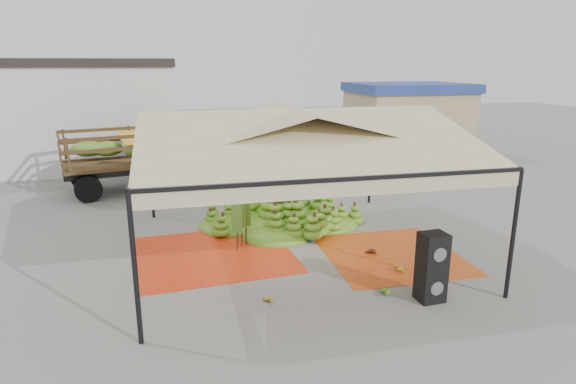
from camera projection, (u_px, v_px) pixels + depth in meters
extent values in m
plane|color=slate|center=(293.00, 249.00, 13.85)|extent=(90.00, 90.00, 0.00)
cylinder|color=black|center=(135.00, 271.00, 8.81)|extent=(0.10, 0.10, 3.00)
cylinder|color=black|center=(513.00, 236.00, 10.60)|extent=(0.10, 0.10, 3.00)
cylinder|color=black|center=(151.00, 175.00, 16.32)|extent=(0.10, 0.10, 3.00)
cylinder|color=black|center=(371.00, 164.00, 18.12)|extent=(0.10, 0.10, 3.00)
pyramid|color=tan|center=(294.00, 128.00, 12.94)|extent=(8.00, 8.00, 1.00)
cube|color=black|center=(294.00, 146.00, 13.07)|extent=(8.00, 8.00, 0.08)
cube|color=tan|center=(294.00, 153.00, 13.12)|extent=(8.00, 8.00, 0.36)
cube|color=silver|center=(33.00, 119.00, 24.11)|extent=(14.00, 6.00, 5.00)
cube|color=black|center=(25.00, 63.00, 23.42)|extent=(14.30, 6.30, 0.40)
cube|color=tan|center=(406.00, 124.00, 27.84)|extent=(6.00, 5.00, 3.60)
cube|color=navy|center=(409.00, 88.00, 27.31)|extent=(6.30, 5.30, 0.50)
cube|color=red|center=(214.00, 254.00, 13.47)|extent=(4.52, 4.34, 0.01)
cube|color=#C85712|center=(391.00, 255.00, 13.44)|extent=(3.62, 3.80, 0.01)
ellipsoid|color=#44851B|center=(282.00, 209.00, 15.66)|extent=(5.65, 4.75, 1.15)
ellipsoid|color=#B88F24|center=(396.00, 267.00, 12.38)|extent=(0.60, 0.55, 0.22)
ellipsoid|color=#B99025|center=(267.00, 300.00, 10.69)|extent=(0.48, 0.44, 0.17)
ellipsoid|color=#551713|center=(421.00, 284.00, 11.46)|extent=(0.45, 0.39, 0.18)
ellipsoid|color=#592A14|center=(370.00, 251.00, 13.40)|extent=(0.58, 0.57, 0.20)
ellipsoid|color=#41841B|center=(382.00, 291.00, 11.06)|extent=(0.49, 0.40, 0.22)
ellipsoid|color=#3D6F17|center=(299.00, 171.00, 11.75)|extent=(0.24, 0.24, 0.20)
ellipsoid|color=#3D6F17|center=(357.00, 168.00, 12.08)|extent=(0.24, 0.24, 0.20)
ellipsoid|color=#3D6F17|center=(411.00, 166.00, 12.42)|extent=(0.24, 0.24, 0.20)
cube|color=black|center=(430.00, 284.00, 10.77)|extent=(0.61, 0.54, 0.79)
cube|color=black|center=(433.00, 251.00, 10.57)|extent=(0.61, 0.54, 0.79)
imported|color=gray|center=(287.00, 192.00, 17.06)|extent=(0.65, 0.55, 1.50)
cube|color=#53391B|center=(136.00, 162.00, 20.13)|extent=(6.15, 3.88, 0.14)
cube|color=white|center=(222.00, 152.00, 21.75)|extent=(2.58, 2.91, 2.62)
cylinder|color=black|center=(88.00, 189.00, 18.43)|extent=(1.08, 0.57, 1.02)
cylinder|color=black|center=(83.00, 177.00, 20.39)|extent=(1.08, 0.57, 1.02)
cylinder|color=black|center=(182.00, 179.00, 20.03)|extent=(1.08, 0.57, 1.02)
cylinder|color=black|center=(169.00, 169.00, 21.99)|extent=(1.08, 0.57, 1.02)
cylinder|color=black|center=(226.00, 174.00, 20.88)|extent=(1.08, 0.57, 1.02)
cylinder|color=black|center=(210.00, 165.00, 22.83)|extent=(1.08, 0.57, 1.02)
ellipsoid|color=#447117|center=(135.00, 148.00, 19.99)|extent=(4.91, 3.06, 0.80)
cube|color=gold|center=(148.00, 136.00, 20.12)|extent=(2.74, 2.74, 0.28)
cube|color=#52341B|center=(317.00, 150.00, 22.99)|extent=(5.80, 3.19, 0.13)
cube|color=silver|center=(383.00, 144.00, 24.19)|extent=(2.27, 2.66, 2.54)
cylinder|color=black|center=(286.00, 172.00, 21.49)|extent=(1.03, 0.45, 1.00)
cylinder|color=black|center=(270.00, 162.00, 23.50)|extent=(1.03, 0.45, 1.00)
cylinder|color=black|center=(356.00, 166.00, 22.68)|extent=(1.03, 0.45, 1.00)
cylinder|color=black|center=(336.00, 158.00, 24.69)|extent=(1.03, 0.45, 1.00)
cylinder|color=black|center=(391.00, 163.00, 23.31)|extent=(1.03, 0.45, 1.00)
cylinder|color=black|center=(368.00, 155.00, 25.32)|extent=(1.03, 0.45, 1.00)
ellipsoid|color=#3A7318|center=(317.00, 139.00, 22.85)|extent=(4.63, 2.51, 0.77)
cube|color=#C7DE18|center=(328.00, 129.00, 22.92)|extent=(2.46, 2.45, 0.28)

